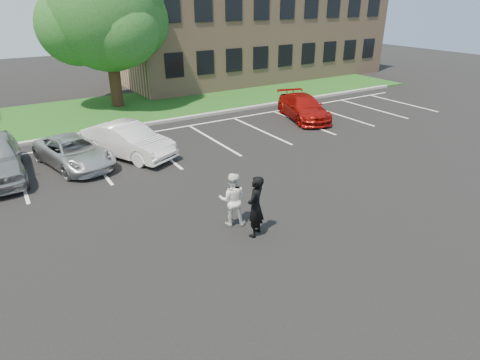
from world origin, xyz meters
name	(u,v)px	position (x,y,z in m)	size (l,w,h in m)	color
ground_plane	(258,230)	(0.00, 0.00, 0.00)	(90.00, 90.00, 0.00)	black
curb	(130,127)	(0.00, 12.00, 0.07)	(40.00, 0.30, 0.15)	gray
grass_strip	(110,111)	(0.00, 16.00, 0.04)	(44.00, 8.00, 0.08)	#10470E
stall_lines	(178,139)	(1.40, 8.95, 0.01)	(34.00, 5.36, 0.01)	white
office_building	(250,25)	(14.00, 21.99, 4.16)	(22.40, 10.40, 8.30)	#A28064
tree	(108,15)	(0.85, 16.91, 5.35)	(7.80, 7.20, 8.80)	black
man_black_suit	(256,207)	(-0.20, -0.16, 0.92)	(0.67, 0.44, 1.85)	black
man_white_shirt	(232,199)	(-0.45, 0.71, 0.84)	(0.82, 0.64, 1.68)	white
car_silver_minivan	(74,152)	(-3.54, 8.11, 0.59)	(1.95, 4.22, 1.17)	#B7B9BF
car_white_sedan	(128,141)	(-1.33, 7.95, 0.72)	(1.52, 4.35, 1.43)	white
car_red_compact	(303,107)	(8.88, 8.56, 0.65)	(1.83, 4.51, 1.31)	#9A0F0B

